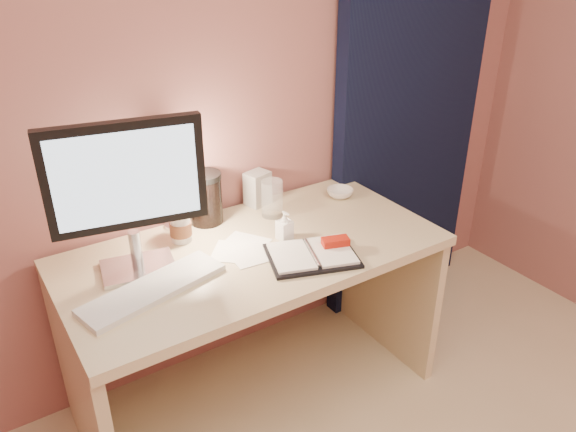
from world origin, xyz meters
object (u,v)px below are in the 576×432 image
keyboard (154,289)px  bowl (340,193)px  dark_jar (205,200)px  product_box (258,188)px  coffee_cup (180,226)px  clear_cup (272,198)px  lotion_bottle (285,226)px  planner (314,254)px  desk (246,289)px  desk_lamp (173,186)px  monitor (127,186)px

keyboard → bowl: bowl is taller
bowl → dark_jar: bearing=169.8°
keyboard → dark_jar: (0.36, 0.35, 0.08)m
product_box → coffee_cup: bearing=-178.6°
clear_cup → lotion_bottle: bearing=-108.4°
keyboard → planner: size_ratio=1.32×
coffee_cup → desk: bearing=-31.3°
clear_cup → desk_lamp: desk_lamp is taller
bowl → lotion_bottle: 0.45m
product_box → desk: bearing=-145.1°
keyboard → lotion_bottle: lotion_bottle is taller
planner → monitor: bearing=174.3°
coffee_cup → clear_cup: size_ratio=0.87×
lotion_bottle → dark_jar: bearing=122.5°
dark_jar → keyboard: bearing=-135.7°
planner → coffee_cup: size_ratio=2.79×
keyboard → clear_cup: 0.66m
keyboard → lotion_bottle: (0.54, 0.06, 0.05)m
desk_lamp → dark_jar: bearing=4.7°
desk_lamp → monitor: bearing=-161.1°
planner → coffee_cup: 0.51m
desk → keyboard: bearing=-161.3°
planner → dark_jar: size_ratio=1.99×
desk_lamp → keyboard: bearing=-141.7°
coffee_cup → product_box: (0.40, 0.12, 0.01)m
desk → keyboard: size_ratio=2.85×
dark_jar → desk_lamp: desk_lamp is taller
desk → desk_lamp: (-0.20, 0.15, 0.44)m
planner → desk_lamp: bearing=150.5°
monitor → dark_jar: 0.47m
monitor → clear_cup: 0.66m
planner → coffee_cup: bearing=152.6°
monitor → bowl: 1.00m
coffee_cup → dark_jar: bearing=31.1°
keyboard → clear_cup: size_ratio=3.21×
keyboard → product_box: bearing=17.8°
desk → keyboard: keyboard is taller
product_box → keyboard: bearing=-163.1°
lotion_bottle → desk_lamp: (-0.34, 0.23, 0.16)m
lotion_bottle → bowl: bearing=24.4°
planner → keyboard: bearing=-171.9°
lotion_bottle → desk_lamp: 0.44m
clear_cup → bowl: 0.35m
keyboard → planner: (0.56, -0.11, 0.00)m
coffee_cup → product_box: size_ratio=0.91×
monitor → lotion_bottle: monitor is taller
keyboard → dark_jar: bearing=30.5°
desk → product_box: (0.20, 0.24, 0.30)m
keyboard → dark_jar: 0.51m
clear_cup → desk: bearing=-150.2°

